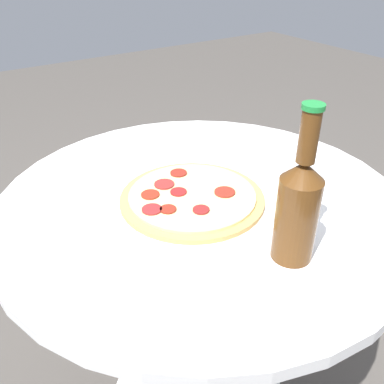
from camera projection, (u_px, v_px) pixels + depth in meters
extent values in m
cylinder|color=white|center=(200.00, 317.00, 1.09)|extent=(0.09, 0.09, 0.67)
cylinder|color=white|center=(201.00, 202.00, 0.91)|extent=(0.86, 0.86, 0.02)
cylinder|color=tan|center=(192.00, 198.00, 0.89)|extent=(0.30, 0.30, 0.01)
cylinder|color=beige|center=(192.00, 195.00, 0.88)|extent=(0.26, 0.26, 0.01)
cylinder|color=maroon|center=(201.00, 210.00, 0.83)|extent=(0.03, 0.03, 0.00)
cylinder|color=maroon|center=(178.00, 173.00, 0.95)|extent=(0.04, 0.04, 0.00)
cylinder|color=maroon|center=(225.00, 192.00, 0.88)|extent=(0.04, 0.04, 0.00)
cylinder|color=maroon|center=(168.00, 209.00, 0.83)|extent=(0.03, 0.03, 0.00)
cylinder|color=maroon|center=(150.00, 195.00, 0.87)|extent=(0.04, 0.04, 0.00)
cylinder|color=maroon|center=(152.00, 209.00, 0.83)|extent=(0.04, 0.04, 0.00)
cylinder|color=maroon|center=(164.00, 184.00, 0.91)|extent=(0.04, 0.04, 0.00)
cylinder|color=maroon|center=(178.00, 192.00, 0.88)|extent=(0.03, 0.03, 0.00)
cylinder|color=#563314|center=(296.00, 220.00, 0.70)|extent=(0.07, 0.07, 0.15)
cone|color=#563314|center=(304.00, 171.00, 0.65)|extent=(0.07, 0.07, 0.03)
cylinder|color=#563314|center=(309.00, 136.00, 0.62)|extent=(0.03, 0.03, 0.08)
cylinder|color=#1E8438|center=(314.00, 106.00, 0.60)|extent=(0.03, 0.03, 0.01)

